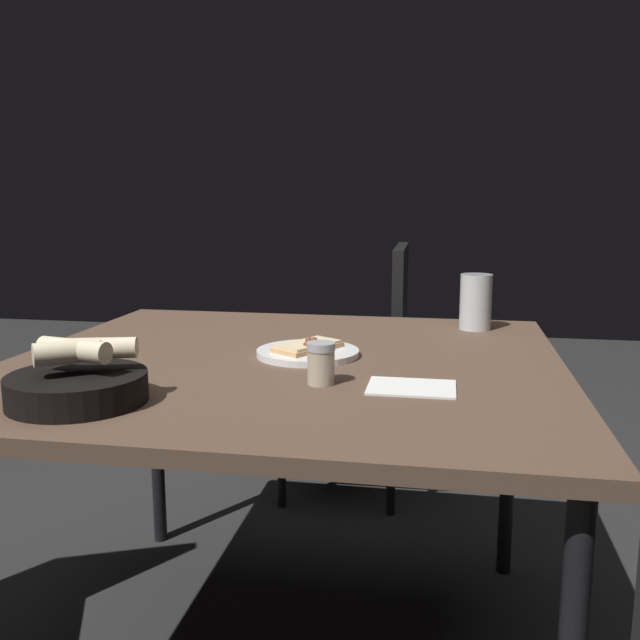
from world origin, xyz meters
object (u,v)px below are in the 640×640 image
(pizza_plate, at_px, (308,351))
(dining_table, at_px, (285,382))
(bread_basket, at_px, (77,382))
(pepper_shaker, at_px, (321,366))
(chair_spare, at_px, (367,355))
(beer_glass, at_px, (476,304))

(pizza_plate, bearing_deg, dining_table, 38.12)
(bread_basket, distance_m, pepper_shaker, 0.43)
(bread_basket, bearing_deg, pepper_shaker, -153.89)
(dining_table, bearing_deg, pizza_plate, -141.88)
(bread_basket, relative_size, pepper_shaker, 2.96)
(pizza_plate, xyz_separation_m, chair_spare, (-0.02, -0.96, -0.23))
(pepper_shaker, bearing_deg, bread_basket, 26.11)
(pizza_plate, xyz_separation_m, pepper_shaker, (-0.07, 0.22, 0.02))
(pepper_shaker, bearing_deg, beer_glass, -116.74)
(dining_table, relative_size, chair_spare, 1.30)
(dining_table, relative_size, pepper_shaker, 14.84)
(dining_table, xyz_separation_m, beer_glass, (-0.42, -0.42, 0.12))
(bread_basket, xyz_separation_m, beer_glass, (-0.69, -0.79, 0.03))
(bread_basket, bearing_deg, chair_spare, -103.99)
(dining_table, bearing_deg, chair_spare, -93.88)
(chair_spare, bearing_deg, pizza_plate, 88.59)
(pizza_plate, bearing_deg, bread_basket, 52.26)
(pepper_shaker, xyz_separation_m, chair_spare, (0.05, -1.18, -0.25))
(beer_glass, bearing_deg, bread_basket, 48.91)
(dining_table, relative_size, beer_glass, 8.10)
(pepper_shaker, bearing_deg, dining_table, -58.78)
(beer_glass, relative_size, pepper_shaker, 1.83)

